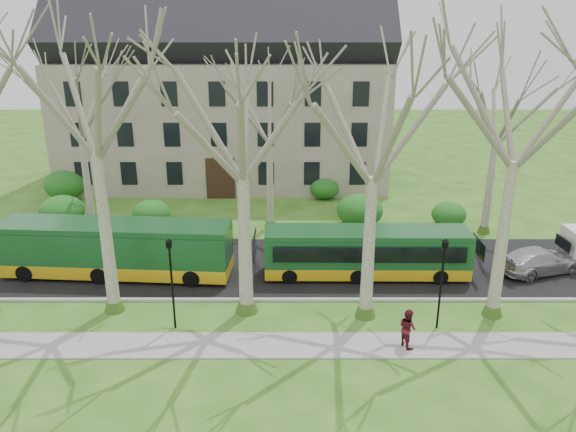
{
  "coord_description": "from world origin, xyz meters",
  "views": [
    {
      "loc": [
        -0.84,
        -23.42,
        13.64
      ],
      "look_at": [
        -0.83,
        3.0,
        4.0
      ],
      "focal_mm": 35.0,
      "sensor_mm": 36.0,
      "label": 1
    }
  ],
  "objects_px": {
    "pedestrian_b": "(408,328)",
    "sedan": "(540,260)",
    "bus_follow": "(366,252)",
    "bus_lead": "(116,248)"
  },
  "relations": [
    {
      "from": "sedan",
      "to": "pedestrian_b",
      "type": "xyz_separation_m",
      "value": [
        -8.77,
        -7.3,
        0.18
      ]
    },
    {
      "from": "sedan",
      "to": "bus_follow",
      "type": "bearing_deg",
      "value": 72.98
    },
    {
      "from": "bus_lead",
      "to": "sedan",
      "type": "bearing_deg",
      "value": 4.59
    },
    {
      "from": "pedestrian_b",
      "to": "sedan",
      "type": "bearing_deg",
      "value": -75.74
    },
    {
      "from": "bus_lead",
      "to": "sedan",
      "type": "xyz_separation_m",
      "value": [
        23.17,
        0.27,
        -0.85
      ]
    },
    {
      "from": "pedestrian_b",
      "to": "bus_lead",
      "type": "bearing_deg",
      "value": 38.45
    },
    {
      "from": "bus_follow",
      "to": "sedan",
      "type": "relative_size",
      "value": 2.27
    },
    {
      "from": "bus_lead",
      "to": "pedestrian_b",
      "type": "xyz_separation_m",
      "value": [
        14.4,
        -7.03,
        -0.67
      ]
    },
    {
      "from": "bus_follow",
      "to": "pedestrian_b",
      "type": "relative_size",
      "value": 6.23
    },
    {
      "from": "bus_follow",
      "to": "pedestrian_b",
      "type": "bearing_deg",
      "value": -82.37
    }
  ]
}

